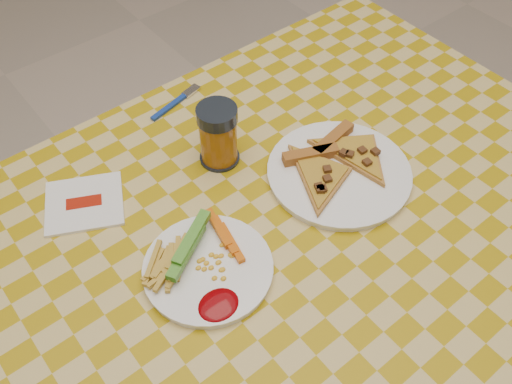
# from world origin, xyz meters

# --- Properties ---
(table) EXTENTS (1.28, 0.88, 0.76)m
(table) POSITION_xyz_m (0.00, 0.00, 0.68)
(table) COLOR silver
(table) RESTS_ON ground
(plate_left) EXTENTS (0.25, 0.25, 0.01)m
(plate_left) POSITION_xyz_m (-0.14, -0.00, 0.76)
(plate_left) COLOR white
(plate_left) RESTS_ON table
(plate_right) EXTENTS (0.31, 0.31, 0.01)m
(plate_right) POSITION_xyz_m (0.16, 0.02, 0.76)
(plate_right) COLOR white
(plate_right) RESTS_ON table
(fries_veggies) EXTENTS (0.20, 0.18, 0.04)m
(fries_veggies) POSITION_xyz_m (-0.15, 0.02, 0.78)
(fries_veggies) COLOR gold
(fries_veggies) RESTS_ON plate_left
(pizza_slices) EXTENTS (0.27, 0.23, 0.02)m
(pizza_slices) POSITION_xyz_m (0.17, 0.03, 0.78)
(pizza_slices) COLOR #C3823C
(pizza_slices) RESTS_ON plate_right
(drink_glass) EXTENTS (0.08, 0.08, 0.12)m
(drink_glass) POSITION_xyz_m (0.02, 0.19, 0.82)
(drink_glass) COLOR black
(drink_glass) RESTS_ON table
(napkin) EXTENTS (0.17, 0.17, 0.01)m
(napkin) POSITION_xyz_m (-0.23, 0.25, 0.76)
(napkin) COLOR white
(napkin) RESTS_ON table
(fork) EXTENTS (0.13, 0.04, 0.01)m
(fork) POSITION_xyz_m (0.05, 0.37, 0.76)
(fork) COLOR navy
(fork) RESTS_ON table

